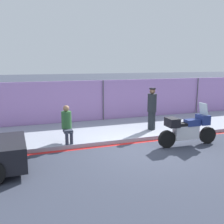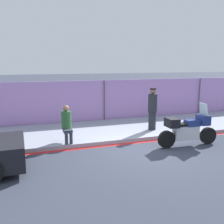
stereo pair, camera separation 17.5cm
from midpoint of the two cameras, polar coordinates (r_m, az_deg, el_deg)
The scene contains 7 objects.
ground_plane at distance 8.84m, azimuth 7.47°, elevation -8.38°, with size 120.00×120.00×0.00m, color #333847.
sidewalk at distance 11.20m, azimuth 1.38°, elevation -3.80°, with size 40.33×3.44×0.14m.
curb_paint_stripe at distance 9.60m, azimuth 5.12°, elevation -6.75°, with size 40.33×0.18×0.01m.
storefront_fence at distance 12.69m, azimuth -1.40°, elevation 2.32°, with size 38.31×0.17×2.05m.
motorcycle at distance 9.49m, azimuth 16.64°, elevation -3.62°, with size 2.26×0.55×1.49m.
officer_standing at distance 10.83m, azimuth 9.26°, elevation 0.74°, with size 0.37×0.37×1.73m.
person_seated_on_curb at distance 9.25m, azimuth -9.32°, elevation -2.08°, with size 0.35×0.65×1.28m.
Camera 2 is at (-3.65, -7.50, 2.88)m, focal length 42.00 mm.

